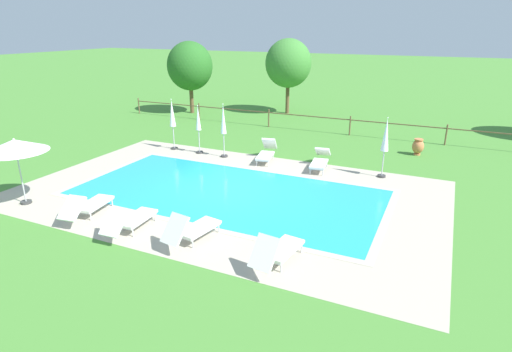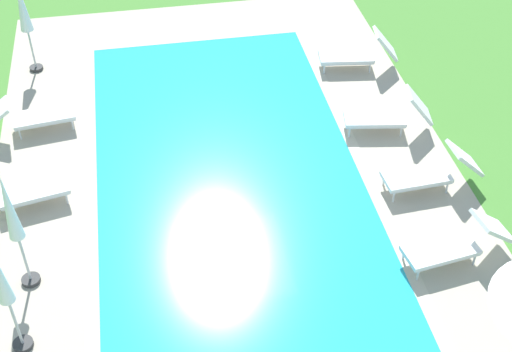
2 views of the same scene
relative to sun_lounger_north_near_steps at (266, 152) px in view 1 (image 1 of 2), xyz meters
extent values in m
plane|color=#478433|center=(0.23, -4.03, -0.38)|extent=(160.00, 160.00, 0.00)
cube|color=#B2A893|center=(0.23, -4.03, -0.38)|extent=(14.82, 9.26, 0.01)
cube|color=#23A8C1|center=(0.23, -4.03, -0.38)|extent=(10.79, 5.22, 0.01)
cube|color=#C0B59F|center=(0.23, -1.30, -0.38)|extent=(11.27, 0.24, 0.01)
cube|color=#C0B59F|center=(0.23, -6.76, -0.38)|extent=(11.27, 0.24, 0.01)
cube|color=#C0B59F|center=(5.74, -4.03, -0.38)|extent=(0.24, 5.22, 0.01)
cube|color=#C0B59F|center=(-5.28, -4.03, -0.38)|extent=(0.24, 5.22, 0.01)
cube|color=white|center=(0.06, -0.27, -0.07)|extent=(0.85, 1.39, 0.07)
cube|color=white|center=(-0.14, 0.66, 0.22)|extent=(0.72, 0.76, 0.64)
cube|color=silver|center=(0.06, -0.27, -0.12)|extent=(0.82, 1.36, 0.04)
cylinder|color=silver|center=(0.42, -0.76, -0.24)|extent=(0.04, 0.04, 0.28)
cylinder|color=silver|center=(-0.08, -0.86, -0.24)|extent=(0.04, 0.04, 0.28)
cylinder|color=silver|center=(0.19, 0.32, -0.24)|extent=(0.04, 0.04, 0.28)
cylinder|color=silver|center=(-0.31, 0.22, -0.24)|extent=(0.04, 0.04, 0.28)
cube|color=white|center=(-2.81, -7.30, -0.07)|extent=(0.78, 1.37, 0.07)
cube|color=white|center=(-2.66, -8.27, 0.18)|extent=(0.70, 0.79, 0.56)
cube|color=silver|center=(-2.81, -7.30, -0.12)|extent=(0.75, 1.34, 0.04)
cylinder|color=silver|center=(-3.14, -6.79, -0.24)|extent=(0.04, 0.04, 0.28)
cylinder|color=silver|center=(-2.63, -6.71, -0.24)|extent=(0.04, 0.04, 0.28)
cylinder|color=silver|center=(-2.98, -7.88, -0.24)|extent=(0.04, 0.04, 0.28)
cylinder|color=silver|center=(-2.47, -7.81, -0.24)|extent=(0.04, 0.04, 0.28)
cube|color=white|center=(3.70, -7.45, -0.07)|extent=(0.77, 1.37, 0.07)
cube|color=white|center=(3.58, -8.36, 0.25)|extent=(0.67, 0.66, 0.69)
cube|color=silver|center=(3.70, -7.45, -0.12)|extent=(0.73, 1.34, 0.04)
cylinder|color=silver|center=(3.52, -6.87, -0.24)|extent=(0.04, 0.04, 0.28)
cylinder|color=silver|center=(4.03, -6.94, -0.24)|extent=(0.04, 0.04, 0.28)
cylinder|color=silver|center=(3.38, -7.97, -0.24)|extent=(0.04, 0.04, 0.28)
cylinder|color=silver|center=(3.88, -8.04, -0.24)|extent=(0.04, 0.04, 0.28)
cube|color=white|center=(-0.87, -7.57, -0.07)|extent=(0.67, 1.33, 0.07)
cube|color=white|center=(-0.82, -8.52, 0.22)|extent=(0.64, 0.70, 0.62)
cube|color=silver|center=(-0.87, -7.57, -0.12)|extent=(0.64, 1.30, 0.04)
cylinder|color=silver|center=(-1.16, -7.03, -0.24)|extent=(0.04, 0.04, 0.28)
cylinder|color=silver|center=(-0.65, -7.00, -0.24)|extent=(0.04, 0.04, 0.28)
cylinder|color=silver|center=(-1.10, -8.13, -0.24)|extent=(0.04, 0.04, 0.28)
cylinder|color=silver|center=(-0.59, -8.10, -0.24)|extent=(0.04, 0.04, 0.28)
cube|color=white|center=(2.50, -0.36, -0.07)|extent=(0.77, 1.37, 0.07)
cube|color=white|center=(2.37, 0.63, 0.16)|extent=(0.69, 0.81, 0.53)
cube|color=silver|center=(2.50, -0.36, -0.12)|extent=(0.74, 1.34, 0.04)
cylinder|color=silver|center=(2.83, -0.87, -0.24)|extent=(0.04, 0.04, 0.28)
cylinder|color=silver|center=(2.32, -0.94, -0.24)|extent=(0.04, 0.04, 0.28)
cylinder|color=silver|center=(2.68, 0.22, -0.24)|extent=(0.04, 0.04, 0.28)
cylinder|color=silver|center=(2.18, 0.15, -0.24)|extent=(0.04, 0.04, 0.28)
cube|color=white|center=(1.14, -7.35, -0.07)|extent=(0.80, 1.38, 0.07)
cube|color=white|center=(0.99, -8.26, 0.26)|extent=(0.69, 0.67, 0.69)
cube|color=silver|center=(1.14, -7.35, -0.12)|extent=(0.77, 1.35, 0.04)
cylinder|color=silver|center=(0.98, -6.77, -0.24)|extent=(0.04, 0.04, 0.28)
cylinder|color=silver|center=(1.48, -6.85, -0.24)|extent=(0.04, 0.04, 0.28)
cylinder|color=silver|center=(0.80, -7.86, -0.24)|extent=(0.04, 0.04, 0.28)
cylinder|color=silver|center=(1.30, -7.94, -0.24)|extent=(0.04, 0.04, 0.28)
cylinder|color=#383838|center=(-5.46, -7.74, -0.34)|extent=(0.36, 0.36, 0.08)
cylinder|color=#B2B5B7|center=(-5.46, -7.74, 0.71)|extent=(0.04, 0.04, 2.19)
cone|color=white|center=(-5.46, -7.74, 1.63)|extent=(2.02, 2.02, 0.40)
sphere|color=white|center=(-5.46, -7.74, 1.84)|extent=(0.06, 0.06, 0.06)
cylinder|color=#383838|center=(-3.32, -0.23, -0.34)|extent=(0.32, 0.32, 0.08)
cylinder|color=#B2B5B7|center=(-3.32, -0.23, 0.17)|extent=(0.04, 0.04, 1.12)
cone|color=white|center=(-3.32, -0.23, 1.28)|extent=(0.24, 0.24, 1.09)
sphere|color=white|center=(-3.32, -0.23, 1.84)|extent=(0.05, 0.05, 0.05)
cylinder|color=#383838|center=(-1.97, -0.28, -0.34)|extent=(0.32, 0.32, 0.08)
cylinder|color=#B2B5B7|center=(-1.97, -0.28, 0.16)|extent=(0.04, 0.04, 1.10)
cone|color=white|center=(-1.97, -0.28, 1.36)|extent=(0.25, 0.25, 1.29)
sphere|color=white|center=(-1.97, -0.28, 2.03)|extent=(0.05, 0.05, 0.05)
cylinder|color=#383838|center=(4.98, -0.03, -0.34)|extent=(0.32, 0.32, 0.08)
cylinder|color=#B2B5B7|center=(4.98, -0.03, 0.16)|extent=(0.04, 0.04, 1.08)
cone|color=white|center=(4.98, -0.03, 1.33)|extent=(0.29, 0.29, 1.27)
sphere|color=white|center=(4.98, -0.03, 1.99)|extent=(0.05, 0.05, 0.05)
cylinder|color=#383838|center=(-4.79, -0.17, -0.34)|extent=(0.32, 0.32, 0.08)
cylinder|color=#B2B5B7|center=(-4.79, -0.17, 0.18)|extent=(0.04, 0.04, 1.13)
cone|color=white|center=(-4.79, -0.17, 1.38)|extent=(0.29, 0.29, 1.25)
sphere|color=white|center=(-4.79, -0.17, 2.02)|extent=(0.05, 0.05, 0.05)
cylinder|color=#C67547|center=(5.98, 3.76, -0.34)|extent=(0.29, 0.29, 0.08)
ellipsoid|color=#C67547|center=(5.98, 3.76, 0.02)|extent=(0.52, 0.52, 0.65)
cylinder|color=#C67547|center=(5.98, 3.76, 0.35)|extent=(0.39, 0.39, 0.06)
cylinder|color=brown|center=(-12.13, 6.14, 0.14)|extent=(0.08, 0.08, 1.05)
cylinder|color=brown|center=(-7.33, 6.14, 0.14)|extent=(0.08, 0.08, 1.05)
cylinder|color=brown|center=(-2.53, 6.14, 0.14)|extent=(0.08, 0.08, 1.05)
cylinder|color=brown|center=(2.28, 6.14, 0.14)|extent=(0.08, 0.08, 1.05)
cylinder|color=brown|center=(7.08, 6.14, 0.14)|extent=(0.08, 0.08, 1.05)
cube|color=brown|center=(-0.12, 6.14, 0.47)|extent=(24.02, 0.05, 0.05)
cylinder|color=brown|center=(-3.01, 10.48, 0.68)|extent=(0.24, 0.24, 2.13)
ellipsoid|color=#3D7F33|center=(-3.01, 10.48, 2.93)|extent=(3.04, 3.04, 3.17)
cylinder|color=brown|center=(-8.99, 7.85, 0.58)|extent=(0.26, 0.26, 1.93)
ellipsoid|color=#286623|center=(-8.99, 7.85, 2.75)|extent=(3.01, 3.01, 3.20)
camera|label=1|loc=(7.01, -16.22, 5.24)|focal=29.34mm
camera|label=2|loc=(-10.68, -2.60, 8.94)|focal=50.22mm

